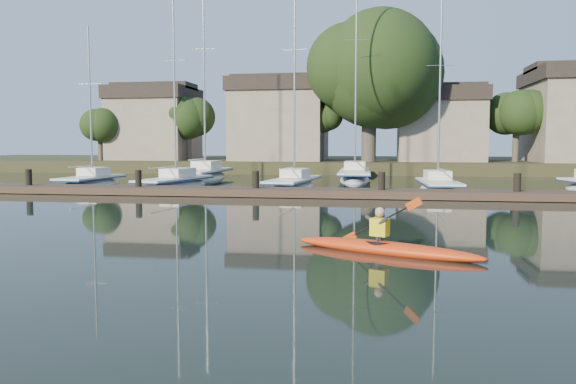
# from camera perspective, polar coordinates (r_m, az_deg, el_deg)

# --- Properties ---
(ground) EXTENTS (160.00, 160.00, 0.00)m
(ground) POSITION_cam_1_polar(r_m,az_deg,el_deg) (12.97, -3.73, -6.30)
(ground) COLOR black
(ground) RESTS_ON ground
(kayak) EXTENTS (4.50, 2.40, 1.48)m
(kayak) POSITION_cam_1_polar(r_m,az_deg,el_deg) (13.22, 9.79, -5.36)
(kayak) COLOR #DD4011
(kayak) RESTS_ON ground
(dock) EXTENTS (34.00, 2.00, 1.80)m
(dock) POSITION_cam_1_polar(r_m,az_deg,el_deg) (26.65, 3.01, -0.05)
(dock) COLOR #493629
(dock) RESTS_ON ground
(sailboat_0) EXTENTS (2.09, 6.75, 10.63)m
(sailboat_0) POSITION_cam_1_polar(r_m,az_deg,el_deg) (35.88, -19.36, 0.37)
(sailboat_0) COLOR white
(sailboat_0) RESTS_ON ground
(sailboat_1) EXTENTS (3.11, 7.87, 12.54)m
(sailboat_1) POSITION_cam_1_polar(r_m,az_deg,el_deg) (33.11, -11.47, 0.19)
(sailboat_1) COLOR white
(sailboat_1) RESTS_ON ground
(sailboat_2) EXTENTS (2.76, 8.23, 13.37)m
(sailboat_2) POSITION_cam_1_polar(r_m,az_deg,el_deg) (31.96, 0.55, 0.13)
(sailboat_2) COLOR white
(sailboat_2) RESTS_ON ground
(sailboat_3) EXTENTS (2.19, 7.23, 11.54)m
(sailboat_3) POSITION_cam_1_polar(r_m,az_deg,el_deg) (31.06, 15.00, -0.19)
(sailboat_3) COLOR white
(sailboat_3) RESTS_ON ground
(sailboat_5) EXTENTS (2.25, 9.56, 15.82)m
(sailboat_5) POSITION_cam_1_polar(r_m,az_deg,el_deg) (40.70, -8.50, 1.07)
(sailboat_5) COLOR white
(sailboat_5) RESTS_ON ground
(sailboat_6) EXTENTS (2.45, 10.48, 16.58)m
(sailboat_6) POSITION_cam_1_polar(r_m,az_deg,el_deg) (39.64, 6.79, 1.00)
(sailboat_6) COLOR white
(sailboat_6) RESTS_ON ground
(shore) EXTENTS (90.00, 25.25, 12.75)m
(shore) POSITION_cam_1_polar(r_m,az_deg,el_deg) (52.70, 7.89, 5.68)
(shore) COLOR #2B361B
(shore) RESTS_ON ground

